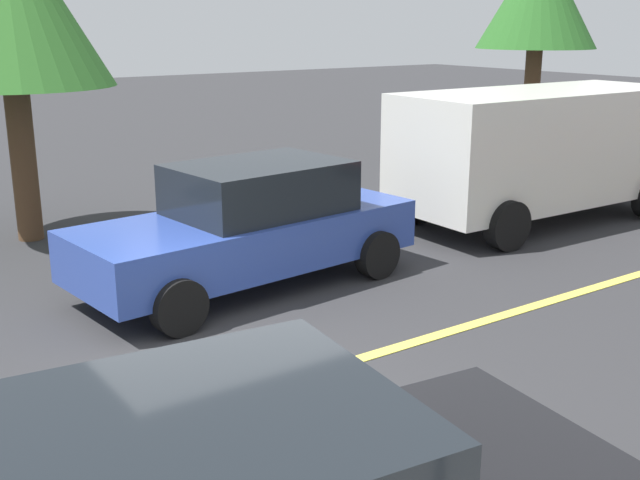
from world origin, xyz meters
The scene contains 4 objects.
ground_plane centered at (0.00, 0.00, 0.00)m, with size 80.00×80.00×0.00m, color #2D2D30.
lane_marking_centre centered at (3.00, 0.00, 0.01)m, with size 28.00×0.16×0.01m, color #E0D14C.
white_van centered at (7.56, 2.81, 1.27)m, with size 5.24×2.34×2.20m.
car_blue_behind_van centered at (1.85, 2.64, 0.80)m, with size 4.58×2.27×1.58m.
Camera 1 is at (-2.93, -5.74, 3.31)m, focal length 43.94 mm.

